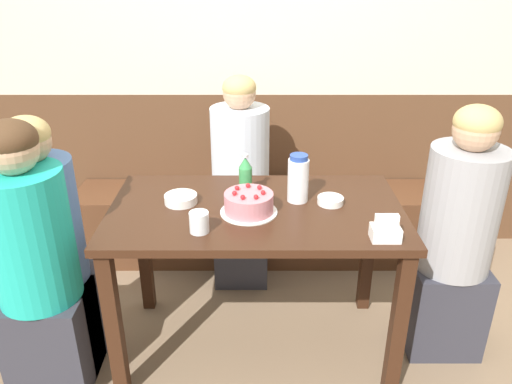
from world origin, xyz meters
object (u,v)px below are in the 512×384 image
Objects in this scene: birthday_cake at (252,203)px; water_pitcher at (301,179)px; person_pale_blue_shirt at (40,268)px; person_grey_tee at (53,257)px; bowl_soup_white at (333,201)px; person_teal_shirt at (243,190)px; person_dark_striped at (457,242)px; soju_bottle at (248,176)px; glass_water_tall at (202,222)px; bowl_rice_small at (184,199)px; bench_seat at (258,224)px; napkin_holder at (389,231)px.

water_pitcher is at bearing 29.09° from birthday_cake.
person_grey_tee is at bearing 90.00° from person_pale_blue_shirt.
bowl_soup_white is (0.14, -0.03, -0.09)m from water_pitcher.
person_teal_shirt is 1.15m from person_dark_striped.
person_pale_blue_shirt is 0.13m from person_grey_tee.
person_grey_tee reaches higher than water_pitcher.
bowl_soup_white is 0.74m from person_teal_shirt.
birthday_cake is at bearing 3.94° from person_dark_striped.
person_grey_tee is at bearing -171.94° from water_pitcher.
birthday_cake is 1.24× the size of soju_bottle.
person_teal_shirt reaches higher than glass_water_tall.
glass_water_tall is at bearing -139.51° from birthday_cake.
glass_water_tall is (0.11, -0.26, 0.02)m from bowl_rice_small.
glass_water_tall is at bearing -10.96° from person_grey_tee.
birthday_cake is 1.13× the size of water_pitcher.
water_pitcher is at bearing 26.43° from person_teal_shirt.
soju_bottle is 0.16× the size of person_grey_tee.
water_pitcher is 1.13m from person_grey_tee.
glass_water_tall is 0.07× the size of person_grey_tee.
bench_seat is at bearing 77.98° from glass_water_tall.
person_pale_blue_shirt is at bearing -44.37° from person_teal_shirt.
bowl_soup_white is at bearing 13.63° from birthday_cake.
bowl_rice_small is (-0.30, 0.09, -0.02)m from birthday_cake.
birthday_cake is 0.20× the size of person_dark_striped.
birthday_cake is 0.20× the size of person_pale_blue_shirt.
bowl_rice_small is (-0.66, 0.01, 0.00)m from bowl_soup_white.
person_pale_blue_shirt is at bearing -130.61° from bench_seat.
birthday_cake reaches higher than bowl_soup_white.
person_dark_striped reaches higher than bowl_soup_white.
bowl_rice_small is at bearing 158.89° from napkin_holder.
bench_seat is 1.26m from person_dark_striped.
person_teal_shirt is 1.07m from person_grey_tee.
water_pitcher reaches higher than napkin_holder.
bench_seat is 1.82× the size of person_dark_striped.
bowl_soup_white is at bearing 35.57° from person_teal_shirt.
bench_seat is at bearing -42.37° from person_dark_striped.
person_dark_striped is at bearing 3.10° from person_grey_tee.
glass_water_tall is 0.73m from person_grey_tee.
person_pale_blue_shirt is at bearing -157.83° from soju_bottle.
birthday_cake is 0.37m from bowl_soup_white.
bowl_rice_small is at bearing 112.82° from glass_water_tall.
person_grey_tee is (-0.86, -0.03, -0.25)m from birthday_cake.
bowl_rice_small is 0.66m from person_teal_shirt.
bench_seat is at bearing 158.38° from person_teal_shirt.
napkin_holder is at bearing 33.11° from person_teal_shirt.
napkin_holder is 0.72m from glass_water_tall.
person_dark_striped is at bearing -2.30° from bowl_soup_white.
napkin_holder is 1.42m from person_grey_tee.
bowl_rice_small is 0.65m from person_pale_blue_shirt.
soju_bottle is 0.16× the size of person_teal_shirt.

